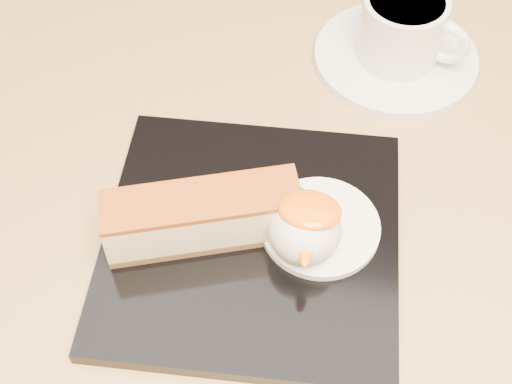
% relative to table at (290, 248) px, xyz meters
% --- Properties ---
extents(table, '(0.80, 0.80, 0.72)m').
position_rel_table_xyz_m(table, '(0.00, 0.00, 0.00)').
color(table, black).
rests_on(table, ground).
extents(dessert_plate, '(0.23, 0.23, 0.01)m').
position_rel_table_xyz_m(dessert_plate, '(-0.02, -0.10, 0.16)').
color(dessert_plate, black).
rests_on(dessert_plate, table).
extents(cheesecake, '(0.15, 0.09, 0.05)m').
position_rel_table_xyz_m(cheesecake, '(-0.06, -0.10, 0.19)').
color(cheesecake, brown).
rests_on(cheesecake, dessert_plate).
extents(cream_smear, '(0.09, 0.09, 0.01)m').
position_rel_table_xyz_m(cream_smear, '(0.03, -0.08, 0.17)').
color(cream_smear, white).
rests_on(cream_smear, dessert_plate).
extents(ice_cream_scoop, '(0.05, 0.05, 0.05)m').
position_rel_table_xyz_m(ice_cream_scoop, '(0.02, -0.10, 0.19)').
color(ice_cream_scoop, white).
rests_on(ice_cream_scoop, cream_smear).
extents(mango_sauce, '(0.04, 0.03, 0.01)m').
position_rel_table_xyz_m(mango_sauce, '(0.02, -0.10, 0.22)').
color(mango_sauce, orange).
rests_on(mango_sauce, ice_cream_scoop).
extents(mint_sprig, '(0.04, 0.02, 0.00)m').
position_rel_table_xyz_m(mint_sprig, '(-0.00, -0.06, 0.17)').
color(mint_sprig, '#2E8D3B').
rests_on(mint_sprig, cream_smear).
extents(saucer, '(0.15, 0.15, 0.01)m').
position_rel_table_xyz_m(saucer, '(0.07, 0.12, 0.16)').
color(saucer, white).
rests_on(saucer, table).
extents(coffee_cup, '(0.10, 0.07, 0.06)m').
position_rel_table_xyz_m(coffee_cup, '(0.08, 0.12, 0.20)').
color(coffee_cup, white).
rests_on(coffee_cup, saucer).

